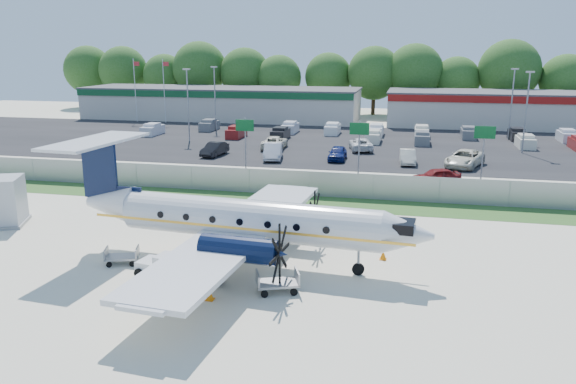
% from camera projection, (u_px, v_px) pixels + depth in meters
% --- Properties ---
extents(ground, '(170.00, 170.00, 0.00)m').
position_uv_depth(ground, '(265.00, 257.00, 31.60)').
color(ground, beige).
rests_on(ground, ground).
extents(grass_verge, '(170.00, 4.00, 0.02)m').
position_uv_depth(grass_verge, '(305.00, 202.00, 42.95)').
color(grass_verge, '#2D561E').
rests_on(grass_verge, ground).
extents(access_road, '(170.00, 8.00, 0.02)m').
position_uv_depth(access_road, '(320.00, 182.00, 49.57)').
color(access_road, black).
rests_on(access_road, ground).
extents(parking_lot, '(170.00, 32.00, 0.02)m').
position_uv_depth(parking_lot, '(347.00, 144.00, 69.45)').
color(parking_lot, black).
rests_on(parking_lot, ground).
extents(perimeter_fence, '(120.00, 0.06, 1.99)m').
position_uv_depth(perimeter_fence, '(310.00, 184.00, 44.60)').
color(perimeter_fence, gray).
rests_on(perimeter_fence, ground).
extents(building_west, '(46.40, 12.40, 5.24)m').
position_uv_depth(building_west, '(221.00, 103.00, 94.64)').
color(building_west, beige).
rests_on(building_west, ground).
extents(building_east, '(44.40, 12.40, 5.24)m').
position_uv_depth(building_east, '(538.00, 110.00, 84.15)').
color(building_east, beige).
rests_on(building_east, ground).
extents(sign_left, '(1.80, 0.26, 5.00)m').
position_uv_depth(sign_left, '(245.00, 132.00, 54.06)').
color(sign_left, gray).
rests_on(sign_left, ground).
extents(sign_mid, '(1.80, 0.26, 5.00)m').
position_uv_depth(sign_mid, '(359.00, 136.00, 51.76)').
color(sign_mid, gray).
rests_on(sign_mid, ground).
extents(sign_right, '(1.80, 0.26, 5.00)m').
position_uv_depth(sign_right, '(484.00, 140.00, 49.45)').
color(sign_right, gray).
rests_on(sign_right, ground).
extents(flagpole_west, '(1.06, 0.12, 10.00)m').
position_uv_depth(flagpole_west, '(135.00, 86.00, 89.79)').
color(flagpole_west, silver).
rests_on(flagpole_west, ground).
extents(flagpole_east, '(1.06, 0.12, 10.00)m').
position_uv_depth(flagpole_east, '(164.00, 87.00, 88.74)').
color(flagpole_east, silver).
rests_on(flagpole_east, ground).
extents(light_pole_nw, '(0.90, 0.35, 9.09)m').
position_uv_depth(light_pole_nw, '(188.00, 100.00, 70.46)').
color(light_pole_nw, gray).
rests_on(light_pole_nw, ground).
extents(light_pole_ne, '(0.90, 0.35, 9.09)m').
position_uv_depth(light_pole_ne, '(527.00, 107.00, 62.08)').
color(light_pole_ne, gray).
rests_on(light_pole_ne, ground).
extents(light_pole_sw, '(0.90, 0.35, 9.09)m').
position_uv_depth(light_pole_sw, '(215.00, 94.00, 79.93)').
color(light_pole_sw, gray).
rests_on(light_pole_sw, ground).
extents(light_pole_se, '(0.90, 0.35, 9.09)m').
position_uv_depth(light_pole_se, '(512.00, 99.00, 71.54)').
color(light_pole_se, gray).
rests_on(light_pole_se, ground).
extents(tree_line, '(112.00, 6.00, 14.00)m').
position_uv_depth(tree_line, '(369.00, 114.00, 101.63)').
color(tree_line, '#255017').
rests_on(tree_line, ground).
extents(aircraft, '(20.64, 20.34, 6.37)m').
position_uv_depth(aircraft, '(242.00, 219.00, 30.30)').
color(aircraft, silver).
rests_on(aircraft, ground).
extents(pushback_tug, '(2.42, 1.94, 1.20)m').
position_uv_depth(pushback_tug, '(162.00, 266.00, 28.81)').
color(pushback_tug, silver).
rests_on(pushback_tug, ground).
extents(baggage_cart_near, '(1.99, 1.54, 0.92)m').
position_uv_depth(baggage_cart_near, '(122.00, 256.00, 30.51)').
color(baggage_cart_near, gray).
rests_on(baggage_cart_near, ground).
extents(baggage_cart_far, '(2.31, 1.86, 1.05)m').
position_uv_depth(baggage_cart_far, '(278.00, 282.00, 26.94)').
color(baggage_cart_far, gray).
rests_on(baggage_cart_far, ground).
extents(service_container, '(3.76, 3.76, 3.20)m').
position_uv_depth(service_container, '(1.00, 203.00, 37.15)').
color(service_container, '#B2B5B9').
rests_on(service_container, ground).
extents(cone_nose, '(0.39, 0.39, 0.55)m').
position_uv_depth(cone_nose, '(383.00, 255.00, 31.17)').
color(cone_nose, orange).
rests_on(cone_nose, ground).
extents(cone_port_wing, '(0.41, 0.41, 0.58)m').
position_uv_depth(cone_port_wing, '(210.00, 294.00, 26.14)').
color(cone_port_wing, orange).
rests_on(cone_port_wing, ground).
extents(cone_starboard_wing, '(0.39, 0.39, 0.56)m').
position_uv_depth(cone_starboard_wing, '(252.00, 188.00, 46.19)').
color(cone_starboard_wing, orange).
rests_on(cone_starboard_wing, ground).
extents(road_car_west, '(4.59, 2.46, 1.49)m').
position_uv_depth(road_car_west, '(100.00, 173.00, 53.11)').
color(road_car_west, maroon).
rests_on(road_car_west, ground).
extents(road_car_mid, '(4.59, 3.25, 1.45)m').
position_uv_depth(road_car_mid, '(436.00, 185.00, 48.59)').
color(road_car_mid, maroon).
rests_on(road_car_mid, ground).
extents(parked_car_a, '(2.02, 4.64, 1.48)m').
position_uv_depth(parked_car_a, '(215.00, 156.00, 61.85)').
color(parked_car_a, black).
rests_on(parked_car_a, ground).
extents(parked_car_b, '(2.71, 5.38, 1.69)m').
position_uv_depth(parked_car_b, '(273.00, 159.00, 59.93)').
color(parked_car_b, silver).
rests_on(parked_car_b, ground).
extents(parked_car_c, '(1.85, 4.41, 1.49)m').
position_uv_depth(parked_car_c, '(337.00, 160.00, 59.37)').
color(parked_car_c, navy).
rests_on(parked_car_c, ground).
extents(parked_car_d, '(1.79, 4.48, 1.45)m').
position_uv_depth(parked_car_d, '(407.00, 164.00, 57.52)').
color(parked_car_d, beige).
rests_on(parked_car_d, ground).
extents(parked_car_e, '(4.69, 6.60, 1.67)m').
position_uv_depth(parked_car_e, '(464.00, 167.00, 56.04)').
color(parked_car_e, beige).
rests_on(parked_car_e, ground).
extents(parked_car_f, '(2.86, 5.64, 1.53)m').
position_uv_depth(parked_car_f, '(275.00, 149.00, 66.23)').
color(parked_car_f, beige).
rests_on(parked_car_f, ground).
extents(parked_car_g, '(3.44, 5.65, 1.46)m').
position_uv_depth(parked_car_g, '(361.00, 150.00, 65.13)').
color(parked_car_g, silver).
rests_on(parked_car_g, ground).
extents(far_parking_rows, '(56.00, 10.00, 1.60)m').
position_uv_depth(far_parking_rows, '(352.00, 138.00, 74.18)').
color(far_parking_rows, gray).
rests_on(far_parking_rows, ground).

